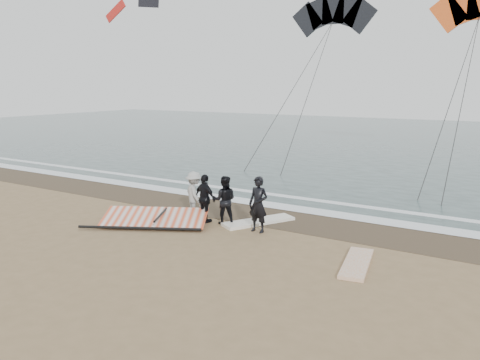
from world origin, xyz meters
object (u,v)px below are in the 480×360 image
at_px(board_white, 357,263).
at_px(board_cream, 259,221).
at_px(sail_rig, 156,219).
at_px(man_main, 258,204).

relative_size(board_white, board_cream, 0.88).
xyz_separation_m(board_white, sail_rig, (-7.28, 0.08, 0.15)).
distance_m(man_main, sail_rig, 3.77).
bearing_deg(sail_rig, board_cream, 33.29).
relative_size(man_main, board_white, 0.80).
bearing_deg(board_white, sail_rig, 169.83).
xyz_separation_m(man_main, board_cream, (-0.47, 0.89, -0.89)).
relative_size(board_white, sail_rig, 0.60).
bearing_deg(sail_rig, board_white, -0.60).
xyz_separation_m(board_cream, sail_rig, (-3.05, -2.00, 0.14)).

